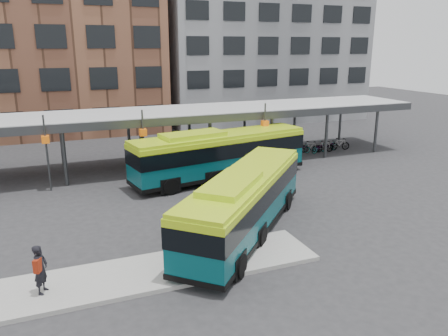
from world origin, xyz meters
The scene contains 9 objects.
ground centered at (0.00, 0.00, 0.00)m, with size 120.00×120.00×0.00m, color #28282B.
boarding_island centered at (-5.50, -3.00, 0.09)m, with size 14.00×3.00×0.18m, color gray.
canopy centered at (-0.06, 12.87, 3.91)m, with size 40.00×6.53×4.80m.
building_brick centered at (-10.00, 32.00, 11.00)m, with size 26.00×14.00×22.00m, color brown.
building_grey centered at (16.00, 32.00, 10.00)m, with size 24.00×14.00×20.00m, color slate.
bus_front centered at (-0.32, -0.74, 1.69)m, with size 9.87×10.31×3.25m.
bus_rear centered at (1.82, 8.12, 1.79)m, with size 12.72×4.80×3.43m.
pedestrian centered at (-9.44, -3.13, 1.12)m, with size 0.69×0.80×1.86m.
bike_rack centered at (12.73, 12.18, 0.49)m, with size 5.60×1.40×1.07m.
Camera 1 is at (-8.52, -18.64, 8.86)m, focal length 35.00 mm.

